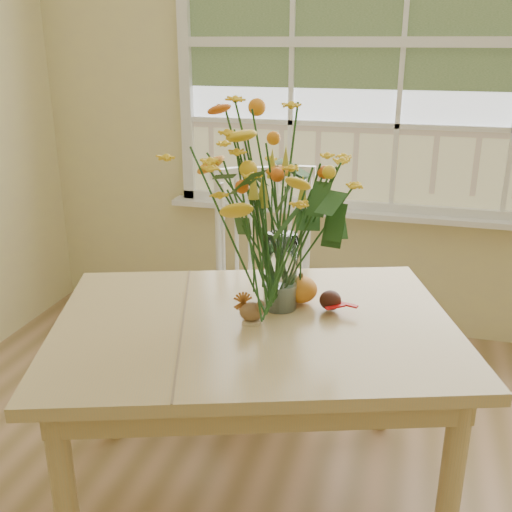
# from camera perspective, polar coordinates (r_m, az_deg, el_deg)

# --- Properties ---
(wall_back) EXTENTS (4.00, 0.02, 2.70)m
(wall_back) POSITION_cam_1_polar(r_m,az_deg,el_deg) (3.19, 13.62, 15.59)
(wall_back) COLOR #F0E499
(wall_back) RESTS_ON floor
(window) EXTENTS (2.42, 0.12, 1.74)m
(window) POSITION_cam_1_polar(r_m,az_deg,el_deg) (3.14, 13.87, 18.84)
(window) COLOR silver
(window) RESTS_ON wall_back
(dining_table) EXTENTS (1.52, 1.29, 0.70)m
(dining_table) POSITION_cam_1_polar(r_m,az_deg,el_deg) (2.01, -0.15, -8.56)
(dining_table) COLOR tan
(dining_table) RESTS_ON floor
(windsor_chair) EXTENTS (0.61, 0.60, 1.00)m
(windsor_chair) POSITION_cam_1_polar(r_m,az_deg,el_deg) (2.75, 1.07, -1.49)
(windsor_chair) COLOR white
(windsor_chair) RESTS_ON floor
(flower_vase) EXTENTS (0.54, 0.54, 0.65)m
(flower_vase) POSITION_cam_1_polar(r_m,az_deg,el_deg) (1.94, 2.44, 5.58)
(flower_vase) COLOR white
(flower_vase) RESTS_ON dining_table
(pumpkin) EXTENTS (0.12, 0.12, 0.09)m
(pumpkin) POSITION_cam_1_polar(r_m,az_deg,el_deg) (2.09, 4.25, -3.31)
(pumpkin) COLOR #C56417
(pumpkin) RESTS_ON dining_table
(turkey_figurine) EXTENTS (0.09, 0.08, 0.10)m
(turkey_figurine) POSITION_cam_1_polar(r_m,az_deg,el_deg) (1.94, -0.44, -5.33)
(turkey_figurine) COLOR #CCB78C
(turkey_figurine) RESTS_ON dining_table
(dark_gourd) EXTENTS (0.12, 0.07, 0.07)m
(dark_gourd) POSITION_cam_1_polar(r_m,az_deg,el_deg) (2.04, 7.09, -4.30)
(dark_gourd) COLOR #38160F
(dark_gourd) RESTS_ON dining_table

